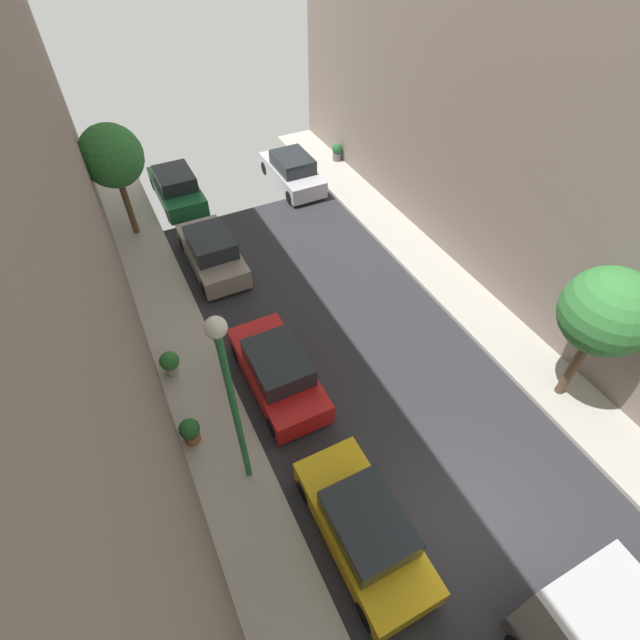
{
  "coord_description": "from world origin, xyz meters",
  "views": [
    {
      "loc": [
        -5.54,
        -2.45,
        12.11
      ],
      "look_at": [
        -0.49,
        7.64,
        0.5
      ],
      "focal_mm": 26.57,
      "sensor_mm": 36.0,
      "label": 1
    }
  ],
  "objects_px": {
    "parked_car_left_3": "(212,252)",
    "street_tree_0": "(112,157)",
    "potted_plant_1": "(190,431)",
    "potted_plant_2": "(170,362)",
    "parked_car_left_1": "(364,528)",
    "potted_plant_3": "(337,151)",
    "parked_car_left_4": "(177,188)",
    "street_tree_1": "(607,312)",
    "lamp_post": "(230,388)",
    "parked_car_left_2": "(278,371)",
    "parked_car_right_2": "(292,171)"
  },
  "relations": [
    {
      "from": "parked_car_left_3",
      "to": "street_tree_0",
      "type": "distance_m",
      "value": 5.13
    },
    {
      "from": "potted_plant_1",
      "to": "potted_plant_2",
      "type": "height_order",
      "value": "potted_plant_1"
    },
    {
      "from": "parked_car_left_1",
      "to": "potted_plant_3",
      "type": "height_order",
      "value": "parked_car_left_1"
    },
    {
      "from": "parked_car_left_4",
      "to": "parked_car_left_1",
      "type": "bearing_deg",
      "value": -90.0
    },
    {
      "from": "street_tree_1",
      "to": "potted_plant_1",
      "type": "bearing_deg",
      "value": 162.16
    },
    {
      "from": "potted_plant_2",
      "to": "parked_car_left_1",
      "type": "bearing_deg",
      "value": -68.08
    },
    {
      "from": "street_tree_1",
      "to": "potted_plant_1",
      "type": "height_order",
      "value": "street_tree_1"
    },
    {
      "from": "lamp_post",
      "to": "parked_car_left_3",
      "type": "bearing_deg",
      "value": 78.08
    },
    {
      "from": "parked_car_left_1",
      "to": "parked_car_left_2",
      "type": "bearing_deg",
      "value": 90.0
    },
    {
      "from": "parked_car_right_2",
      "to": "lamp_post",
      "type": "relative_size",
      "value": 0.71
    },
    {
      "from": "parked_car_left_1",
      "to": "potted_plant_3",
      "type": "xyz_separation_m",
      "value": [
        8.41,
        17.18,
        -0.09
      ]
    },
    {
      "from": "parked_car_left_2",
      "to": "potted_plant_2",
      "type": "xyz_separation_m",
      "value": [
        -2.86,
        1.88,
        -0.1
      ]
    },
    {
      "from": "parked_car_right_2",
      "to": "potted_plant_2",
      "type": "bearing_deg",
      "value": -132.34
    },
    {
      "from": "street_tree_0",
      "to": "potted_plant_2",
      "type": "relative_size",
      "value": 5.44
    },
    {
      "from": "parked_car_left_4",
      "to": "potted_plant_3",
      "type": "bearing_deg",
      "value": 0.29
    },
    {
      "from": "lamp_post",
      "to": "parked_car_left_1",
      "type": "bearing_deg",
      "value": -55.67
    },
    {
      "from": "parked_car_left_1",
      "to": "parked_car_right_2",
      "type": "height_order",
      "value": "same"
    },
    {
      "from": "parked_car_left_4",
      "to": "potted_plant_2",
      "type": "height_order",
      "value": "parked_car_left_4"
    },
    {
      "from": "parked_car_left_2",
      "to": "parked_car_right_2",
      "type": "distance_m",
      "value": 12.2
    },
    {
      "from": "potted_plant_3",
      "to": "parked_car_left_1",
      "type": "bearing_deg",
      "value": -116.07
    },
    {
      "from": "parked_car_right_2",
      "to": "parked_car_left_1",
      "type": "bearing_deg",
      "value": -108.48
    },
    {
      "from": "lamp_post",
      "to": "street_tree_0",
      "type": "bearing_deg",
      "value": 91.95
    },
    {
      "from": "parked_car_left_4",
      "to": "parked_car_left_2",
      "type": "bearing_deg",
      "value": -90.0
    },
    {
      "from": "potted_plant_3",
      "to": "parked_car_right_2",
      "type": "bearing_deg",
      "value": -161.19
    },
    {
      "from": "lamp_post",
      "to": "parked_car_left_4",
      "type": "bearing_deg",
      "value": 82.46
    },
    {
      "from": "potted_plant_1",
      "to": "potted_plant_3",
      "type": "height_order",
      "value": "potted_plant_3"
    },
    {
      "from": "potted_plant_1",
      "to": "potted_plant_3",
      "type": "xyz_separation_m",
      "value": [
        11.37,
        12.73,
        0.01
      ]
    },
    {
      "from": "parked_car_left_1",
      "to": "parked_car_right_2",
      "type": "distance_m",
      "value": 17.04
    },
    {
      "from": "street_tree_1",
      "to": "potted_plant_3",
      "type": "bearing_deg",
      "value": 87.05
    },
    {
      "from": "street_tree_0",
      "to": "street_tree_1",
      "type": "xyz_separation_m",
      "value": [
        9.9,
        -14.29,
        -0.02
      ]
    },
    {
      "from": "street_tree_1",
      "to": "potted_plant_2",
      "type": "relative_size",
      "value": 5.41
    },
    {
      "from": "parked_car_right_2",
      "to": "lamp_post",
      "type": "distance_m",
      "value": 15.59
    },
    {
      "from": "street_tree_0",
      "to": "potted_plant_2",
      "type": "bearing_deg",
      "value": -93.66
    },
    {
      "from": "parked_car_left_4",
      "to": "potted_plant_1",
      "type": "xyz_separation_m",
      "value": [
        -2.96,
        -12.69,
        -0.1
      ]
    },
    {
      "from": "parked_car_left_1",
      "to": "parked_car_left_2",
      "type": "xyz_separation_m",
      "value": [
        0.0,
        5.22,
        0.0
      ]
    },
    {
      "from": "parked_car_left_3",
      "to": "potted_plant_2",
      "type": "xyz_separation_m",
      "value": [
        -2.86,
        -4.68,
        -0.1
      ]
    },
    {
      "from": "parked_car_left_1",
      "to": "parked_car_left_4",
      "type": "bearing_deg",
      "value": 90.0
    },
    {
      "from": "parked_car_left_3",
      "to": "parked_car_left_1",
      "type": "bearing_deg",
      "value": -90.0
    },
    {
      "from": "potted_plant_3",
      "to": "potted_plant_2",
      "type": "bearing_deg",
      "value": -138.16
    },
    {
      "from": "street_tree_1",
      "to": "potted_plant_2",
      "type": "distance_m",
      "value": 12.41
    },
    {
      "from": "parked_car_left_2",
      "to": "street_tree_0",
      "type": "height_order",
      "value": "street_tree_0"
    },
    {
      "from": "street_tree_0",
      "to": "street_tree_1",
      "type": "distance_m",
      "value": 17.39
    },
    {
      "from": "parked_car_left_4",
      "to": "parked_car_right_2",
      "type": "height_order",
      "value": "same"
    },
    {
      "from": "parked_car_left_3",
      "to": "potted_plant_3",
      "type": "bearing_deg",
      "value": 32.71
    },
    {
      "from": "street_tree_1",
      "to": "potted_plant_3",
      "type": "height_order",
      "value": "street_tree_1"
    },
    {
      "from": "potted_plant_1",
      "to": "street_tree_1",
      "type": "bearing_deg",
      "value": -17.84
    },
    {
      "from": "parked_car_left_4",
      "to": "street_tree_1",
      "type": "bearing_deg",
      "value": -64.78
    },
    {
      "from": "parked_car_left_4",
      "to": "parked_car_right_2",
      "type": "distance_m",
      "value": 5.49
    },
    {
      "from": "parked_car_left_2",
      "to": "street_tree_1",
      "type": "xyz_separation_m",
      "value": [
        7.57,
        -4.16,
        2.85
      ]
    },
    {
      "from": "parked_car_left_2",
      "to": "potted_plant_2",
      "type": "relative_size",
      "value": 4.91
    }
  ]
}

